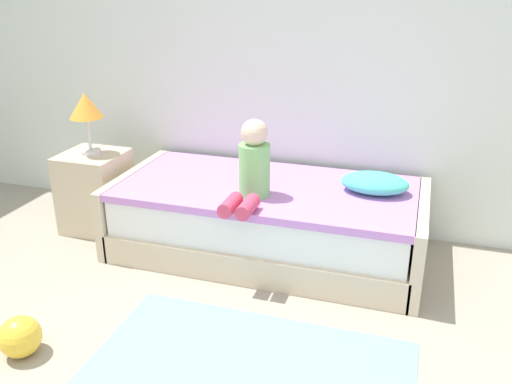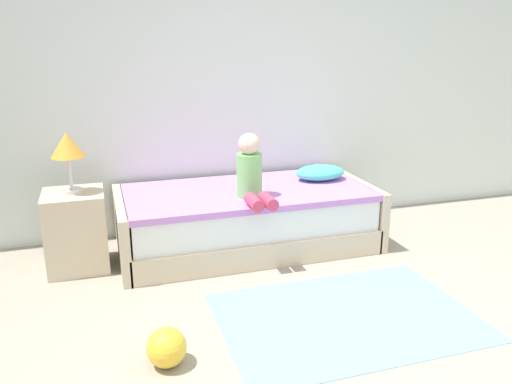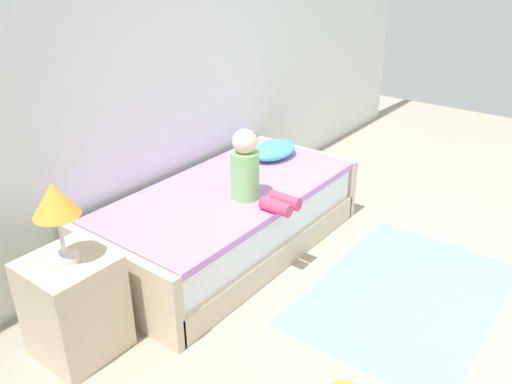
% 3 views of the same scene
% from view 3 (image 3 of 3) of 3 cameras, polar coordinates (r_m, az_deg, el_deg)
% --- Properties ---
extents(wall_rear, '(7.20, 0.10, 2.90)m').
position_cam_3_polar(wall_rear, '(3.98, -8.73, 15.88)').
color(wall_rear, silver).
rests_on(wall_rear, ground).
extents(bed, '(2.11, 1.00, 0.50)m').
position_cam_3_polar(bed, '(3.88, -2.94, -3.07)').
color(bed, beige).
rests_on(bed, ground).
extents(nightstand, '(0.44, 0.44, 0.60)m').
position_cam_3_polar(nightstand, '(3.11, -19.30, -11.71)').
color(nightstand, beige).
rests_on(nightstand, ground).
extents(table_lamp, '(0.24, 0.24, 0.45)m').
position_cam_3_polar(table_lamp, '(2.78, -21.19, -1.19)').
color(table_lamp, silver).
rests_on(table_lamp, nightstand).
extents(child_figure, '(0.20, 0.51, 0.50)m').
position_cam_3_polar(child_figure, '(3.52, -0.60, 2.17)').
color(child_figure, '#7FC672').
rests_on(child_figure, bed).
extents(pillow, '(0.44, 0.30, 0.13)m').
position_cam_3_polar(pillow, '(4.30, 1.95, 4.65)').
color(pillow, '#4CCCBC').
rests_on(pillow, bed).
extents(area_rug, '(1.60, 1.10, 0.01)m').
position_cam_3_polar(area_rug, '(3.66, 16.10, -10.62)').
color(area_rug, '#7AA8CC').
rests_on(area_rug, ground).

